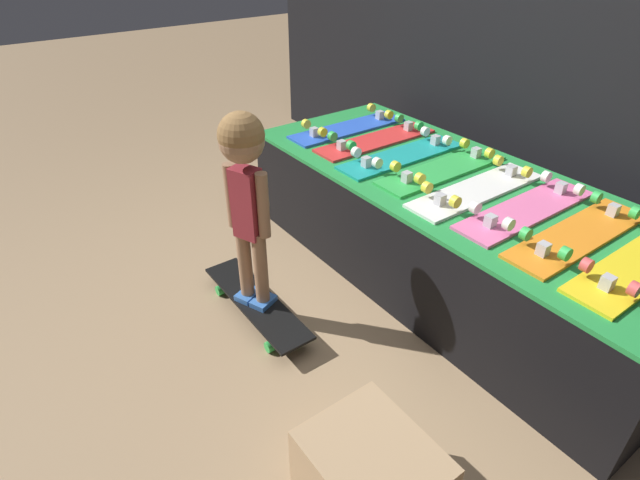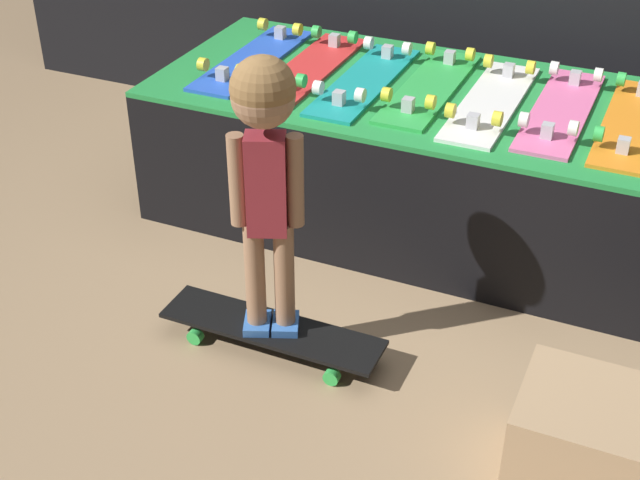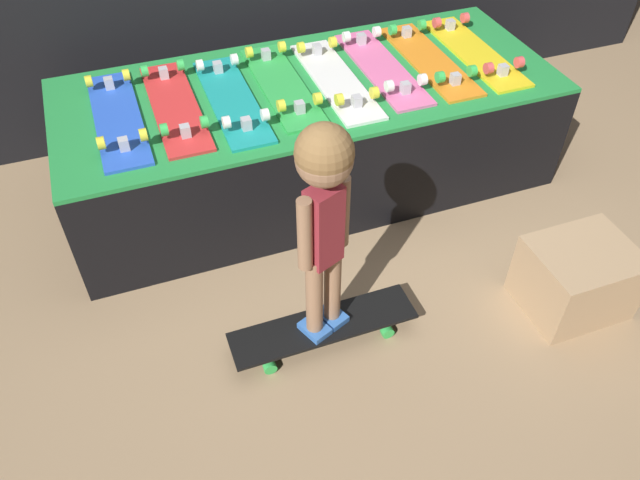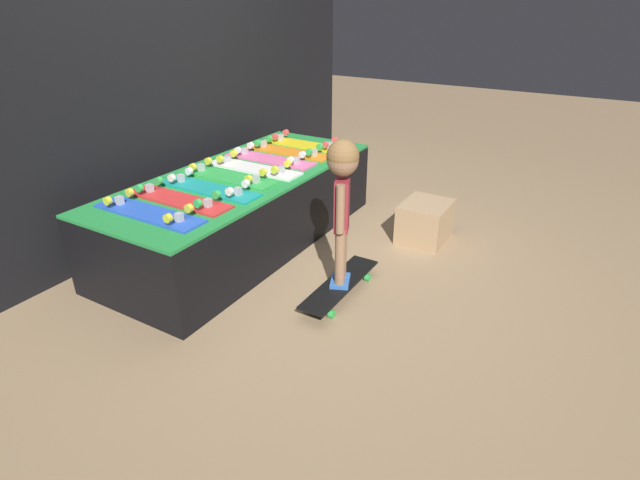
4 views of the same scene
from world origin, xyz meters
name	(u,v)px [view 3 (image 3 of 4)]	position (x,y,z in m)	size (l,w,h in m)	color
ground_plane	(358,262)	(0.00, 0.00, 0.00)	(16.00, 16.00, 0.00)	#9E7F5B
display_rack	(310,134)	(0.00, 0.66, 0.28)	(2.36, 0.96, 0.56)	black
skateboard_blue_on_rack	(117,116)	(-0.88, 0.66, 0.58)	(0.20, 0.77, 0.09)	blue
skateboard_red_on_rack	(175,105)	(-0.63, 0.67, 0.58)	(0.20, 0.77, 0.09)	red
skateboard_teal_on_rack	(232,98)	(-0.38, 0.63, 0.58)	(0.20, 0.77, 0.09)	teal
skateboard_green_on_rack	(282,84)	(-0.13, 0.68, 0.58)	(0.20, 0.77, 0.09)	green
skateboard_white_on_rack	(336,78)	(0.13, 0.64, 0.58)	(0.20, 0.77, 0.09)	white
skateboard_pink_on_rack	(382,66)	(0.38, 0.67, 0.58)	(0.20, 0.77, 0.09)	pink
skateboard_orange_on_rack	(429,58)	(0.63, 0.66, 0.58)	(0.20, 0.77, 0.09)	orange
skateboard_yellow_on_rack	(474,51)	(0.88, 0.65, 0.58)	(0.20, 0.77, 0.09)	yellow
skateboard_on_floor	(323,327)	(-0.30, -0.35, 0.07)	(0.76, 0.19, 0.09)	black
child	(324,199)	(-0.30, -0.35, 0.75)	(0.21, 0.19, 0.94)	#3870C6
storage_box	(577,278)	(0.75, -0.54, 0.15)	(0.41, 0.35, 0.31)	tan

